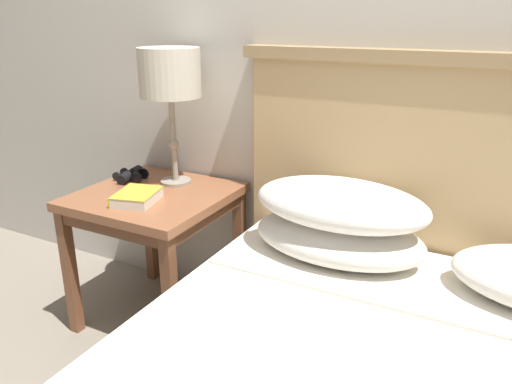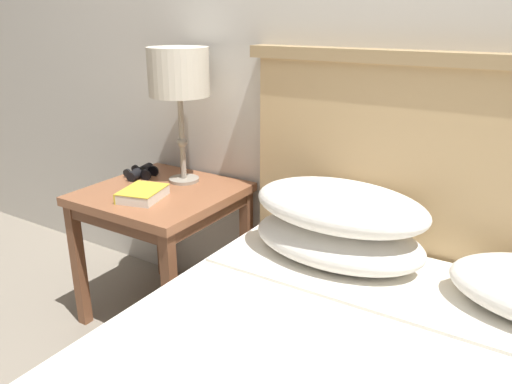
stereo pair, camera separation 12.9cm
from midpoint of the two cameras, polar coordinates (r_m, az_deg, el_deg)
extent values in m
cube|color=beige|center=(1.93, 7.07, 20.35)|extent=(8.00, 0.06, 2.60)
cube|color=brown|center=(2.10, -13.30, -0.52)|extent=(0.58, 0.58, 0.04)
cube|color=brown|center=(2.11, -13.21, -1.61)|extent=(0.55, 0.55, 0.05)
cube|color=brown|center=(2.22, -22.08, -8.56)|extent=(0.04, 0.04, 0.55)
cube|color=brown|center=(1.90, -11.69, -12.50)|extent=(0.04, 0.04, 0.55)
cube|color=brown|center=(2.54, -13.46, -4.04)|extent=(0.04, 0.04, 0.55)
cube|color=brown|center=(2.26, -3.53, -6.58)|extent=(0.04, 0.04, 0.55)
cube|color=white|center=(1.61, 16.83, -11.02)|extent=(1.40, 0.28, 0.01)
cube|color=tan|center=(1.89, 19.26, -3.74)|extent=(1.54, 0.06, 1.12)
cube|color=#A4865B|center=(1.75, 21.43, 14.00)|extent=(1.61, 0.10, 0.04)
ellipsoid|color=silver|center=(1.75, 7.27, -5.23)|extent=(0.60, 0.36, 0.15)
ellipsoid|color=silver|center=(1.70, 7.49, -1.33)|extent=(0.60, 0.36, 0.15)
cylinder|color=gray|center=(2.18, -10.83, 1.18)|extent=(0.13, 0.13, 0.01)
cylinder|color=gray|center=(2.13, -11.14, 5.88)|extent=(0.02, 0.02, 0.35)
sphere|color=gray|center=(2.14, -11.11, 5.42)|extent=(0.04, 0.04, 0.04)
cylinder|color=beige|center=(2.09, -11.65, 13.22)|extent=(0.25, 0.25, 0.19)
cube|color=silver|center=(1.99, -15.24, -0.61)|extent=(0.18, 0.21, 0.04)
cube|color=gold|center=(1.99, -15.29, -0.06)|extent=(0.19, 0.21, 0.00)
cube|color=gold|center=(2.03, -17.02, -0.45)|extent=(0.05, 0.18, 0.04)
cylinder|color=black|center=(2.24, -16.20, 1.64)|extent=(0.06, 0.10, 0.04)
cylinder|color=black|center=(2.22, -15.15, 1.54)|extent=(0.05, 0.02, 0.05)
cylinder|color=black|center=(2.27, -17.22, 1.73)|extent=(0.04, 0.02, 0.04)
cylinder|color=black|center=(2.30, -15.38, 2.12)|extent=(0.06, 0.10, 0.04)
cylinder|color=black|center=(2.27, -14.35, 2.03)|extent=(0.05, 0.02, 0.05)
cylinder|color=black|center=(2.32, -16.39, 2.20)|extent=(0.04, 0.02, 0.04)
cube|color=black|center=(2.27, -15.80, 2.06)|extent=(0.06, 0.05, 0.01)
cylinder|color=black|center=(2.27, -15.81, 2.17)|extent=(0.02, 0.01, 0.02)
camera|label=1|loc=(0.06, -92.12, -0.76)|focal=35.00mm
camera|label=2|loc=(0.06, 87.88, 0.76)|focal=35.00mm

